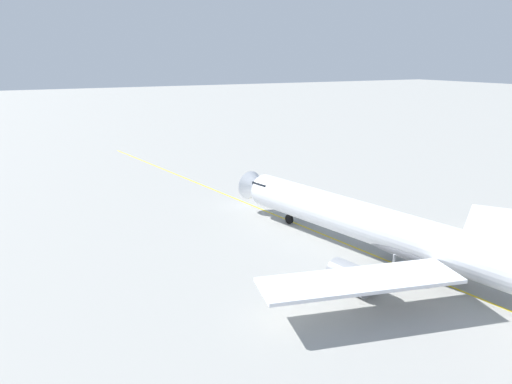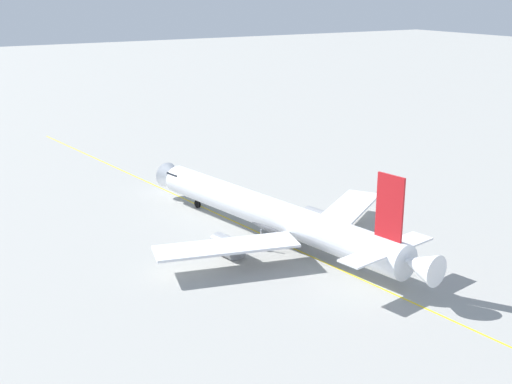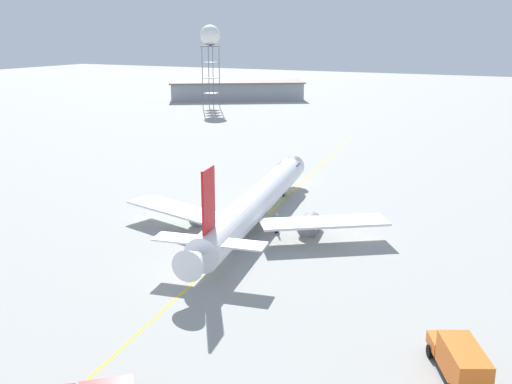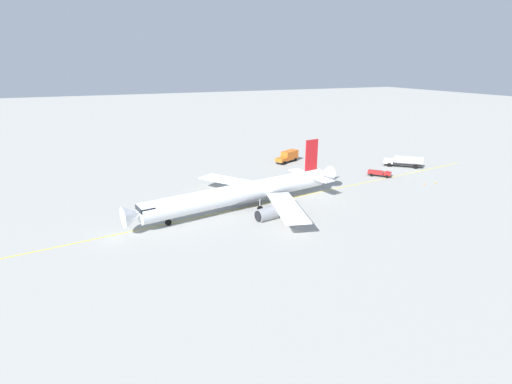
{
  "view_description": "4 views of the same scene",
  "coord_description": "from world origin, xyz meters",
  "px_view_note": "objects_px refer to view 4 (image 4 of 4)",
  "views": [
    {
      "loc": [
        26.45,
        -35.15,
        18.48
      ],
      "look_at": [
        -17.67,
        -11.62,
        4.98
      ],
      "focal_mm": 35.05,
      "sensor_mm": 36.0,
      "label": 1
    },
    {
      "loc": [
        57.85,
        -42.66,
        28.67
      ],
      "look_at": [
        -8.46,
        -3.63,
        4.88
      ],
      "focal_mm": 46.61,
      "sensor_mm": 36.0,
      "label": 2
    },
    {
      "loc": [
        60.45,
        28.9,
        24.49
      ],
      "look_at": [
        -8.42,
        -5.15,
        3.55
      ],
      "focal_mm": 41.46,
      "sensor_mm": 36.0,
      "label": 3
    },
    {
      "loc": [
        -30.37,
        -68.04,
        26.49
      ],
      "look_at": [
        -3.68,
        -6.86,
        4.11
      ],
      "focal_mm": 27.03,
      "sensor_mm": 36.0,
      "label": 4
    }
  ],
  "objects_px": {
    "safety_cone_near": "(424,184)",
    "safety_cone_mid": "(436,182)",
    "fuel_tanker_truck": "(405,161)",
    "catering_truck_truck": "(288,156)",
    "ops_pickup_truck": "(379,173)",
    "airliner_main": "(244,193)"
  },
  "relations": [
    {
      "from": "catering_truck_truck",
      "to": "ops_pickup_truck",
      "type": "bearing_deg",
      "value": 96.53
    },
    {
      "from": "safety_cone_near",
      "to": "ops_pickup_truck",
      "type": "bearing_deg",
      "value": 115.71
    },
    {
      "from": "catering_truck_truck",
      "to": "ops_pickup_truck",
      "type": "height_order",
      "value": "catering_truck_truck"
    },
    {
      "from": "catering_truck_truck",
      "to": "safety_cone_mid",
      "type": "bearing_deg",
      "value": 98.58
    },
    {
      "from": "airliner_main",
      "to": "catering_truck_truck",
      "type": "bearing_deg",
      "value": -140.99
    },
    {
      "from": "catering_truck_truck",
      "to": "safety_cone_near",
      "type": "height_order",
      "value": "catering_truck_truck"
    },
    {
      "from": "catering_truck_truck",
      "to": "ops_pickup_truck",
      "type": "distance_m",
      "value": 25.84
    },
    {
      "from": "airliner_main",
      "to": "safety_cone_near",
      "type": "relative_size",
      "value": 82.22
    },
    {
      "from": "fuel_tanker_truck",
      "to": "ops_pickup_truck",
      "type": "xyz_separation_m",
      "value": [
        -12.33,
        -4.61,
        -0.78
      ]
    },
    {
      "from": "safety_cone_near",
      "to": "safety_cone_mid",
      "type": "relative_size",
      "value": 1.0
    },
    {
      "from": "catering_truck_truck",
      "to": "airliner_main",
      "type": "bearing_deg",
      "value": 23.53
    },
    {
      "from": "fuel_tanker_truck",
      "to": "airliner_main",
      "type": "bearing_deg",
      "value": 54.72
    },
    {
      "from": "ops_pickup_truck",
      "to": "safety_cone_mid",
      "type": "distance_m",
      "value": 12.78
    },
    {
      "from": "ops_pickup_truck",
      "to": "safety_cone_near",
      "type": "relative_size",
      "value": 9.7
    },
    {
      "from": "ops_pickup_truck",
      "to": "safety_cone_mid",
      "type": "height_order",
      "value": "ops_pickup_truck"
    },
    {
      "from": "airliner_main",
      "to": "ops_pickup_truck",
      "type": "xyz_separation_m",
      "value": [
        38.56,
        6.88,
        -2.07
      ]
    },
    {
      "from": "safety_cone_near",
      "to": "safety_cone_mid",
      "type": "xyz_separation_m",
      "value": [
        3.22,
        -0.21,
        0.0
      ]
    },
    {
      "from": "safety_cone_mid",
      "to": "fuel_tanker_truck",
      "type": "bearing_deg",
      "value": 73.25
    },
    {
      "from": "catering_truck_truck",
      "to": "fuel_tanker_truck",
      "type": "bearing_deg",
      "value": 120.86
    },
    {
      "from": "fuel_tanker_truck",
      "to": "safety_cone_near",
      "type": "height_order",
      "value": "fuel_tanker_truck"
    },
    {
      "from": "airliner_main",
      "to": "ops_pickup_truck",
      "type": "relative_size",
      "value": 8.48
    },
    {
      "from": "airliner_main",
      "to": "catering_truck_truck",
      "type": "height_order",
      "value": "airliner_main"
    }
  ]
}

